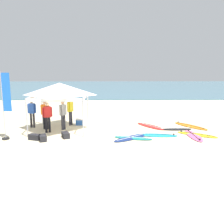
# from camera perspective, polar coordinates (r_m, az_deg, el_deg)

# --- Properties ---
(ground_plane) EXTENTS (80.00, 80.00, 0.00)m
(ground_plane) POSITION_cam_1_polar(r_m,az_deg,el_deg) (13.73, 0.57, -4.51)
(ground_plane) COLOR beige
(sea) EXTENTS (80.00, 36.00, 0.10)m
(sea) POSITION_cam_1_polar(r_m,az_deg,el_deg) (44.48, -0.41, 6.04)
(sea) COLOR teal
(sea) RESTS_ON ground
(canopy_tent) EXTENTS (3.03, 3.03, 2.75)m
(canopy_tent) POSITION_cam_1_polar(r_m,az_deg,el_deg) (13.81, -12.52, 5.40)
(canopy_tent) COLOR #B7B7BC
(canopy_tent) RESTS_ON ground
(surfboard_red) EXTENTS (1.79, 2.18, 0.19)m
(surfboard_red) POSITION_cam_1_polar(r_m,az_deg,el_deg) (14.83, 9.28, -3.37)
(surfboard_red) COLOR red
(surfboard_red) RESTS_ON ground
(surfboard_cyan) EXTENTS (2.27, 0.87, 0.19)m
(surfboard_cyan) POSITION_cam_1_polar(r_m,az_deg,el_deg) (12.94, 10.71, -5.48)
(surfboard_cyan) COLOR #23B2CC
(surfboard_cyan) RESTS_ON ground
(surfboard_orange) EXTENTS (1.85, 2.34, 0.19)m
(surfboard_orange) POSITION_cam_1_polar(r_m,az_deg,el_deg) (15.47, 18.37, -3.20)
(surfboard_orange) COLOR orange
(surfboard_orange) RESTS_ON ground
(surfboard_navy) EXTENTS (2.20, 1.89, 0.19)m
(surfboard_navy) POSITION_cam_1_polar(r_m,az_deg,el_deg) (12.33, 4.75, -6.15)
(surfboard_navy) COLOR navy
(surfboard_navy) RESTS_ON ground
(surfboard_black) EXTENTS (1.87, 0.54, 0.19)m
(surfboard_black) POSITION_cam_1_polar(r_m,az_deg,el_deg) (14.45, 15.18, -3.97)
(surfboard_black) COLOR black
(surfboard_black) RESTS_ON ground
(surfboard_pink) EXTENTS (0.65, 2.25, 0.19)m
(surfboard_pink) POSITION_cam_1_polar(r_m,az_deg,el_deg) (13.36, 19.07, -5.38)
(surfboard_pink) COLOR pink
(surfboard_pink) RESTS_ON ground
(surfboard_yellow) EXTENTS (2.07, 1.63, 0.19)m
(surfboard_yellow) POSITION_cam_1_polar(r_m,az_deg,el_deg) (13.63, 19.76, -5.11)
(surfboard_yellow) COLOR yellow
(surfboard_yellow) RESTS_ON ground
(surfboard_teal) EXTENTS (2.05, 1.05, 0.19)m
(surfboard_teal) POSITION_cam_1_polar(r_m,az_deg,el_deg) (12.27, 5.08, -6.23)
(surfboard_teal) COLOR #19847F
(surfboard_teal) RESTS_ON ground
(person_grey) EXTENTS (0.38, 0.48, 1.71)m
(person_grey) POSITION_cam_1_polar(r_m,az_deg,el_deg) (14.04, -11.71, -0.26)
(person_grey) COLOR #383842
(person_grey) RESTS_ON ground
(person_red) EXTENTS (0.51, 0.35, 1.71)m
(person_red) POSITION_cam_1_polar(r_m,az_deg,el_deg) (13.63, -15.31, -0.74)
(person_red) COLOR black
(person_red) RESTS_ON ground
(person_yellow) EXTENTS (0.34, 0.51, 1.71)m
(person_yellow) POSITION_cam_1_polar(r_m,az_deg,el_deg) (15.08, -10.02, 0.54)
(person_yellow) COLOR #383842
(person_yellow) RESTS_ON ground
(person_blue) EXTENTS (0.54, 0.28, 1.71)m
(person_blue) POSITION_cam_1_polar(r_m,az_deg,el_deg) (15.07, -18.73, 0.13)
(person_blue) COLOR #2D2D33
(person_blue) RESTS_ON ground
(person_orange) EXTENTS (0.53, 0.31, 1.71)m
(person_orange) POSITION_cam_1_polar(r_m,az_deg,el_deg) (14.38, -15.82, -0.19)
(person_orange) COLOR black
(person_orange) RESTS_ON ground
(banner_flag) EXTENTS (0.60, 0.36, 3.40)m
(banner_flag) POSITION_cam_1_polar(r_m,az_deg,el_deg) (12.88, -24.26, 0.70)
(banner_flag) COLOR #99999E
(banner_flag) RESTS_ON ground
(gear_bag_near_tent) EXTENTS (0.53, 0.68, 0.28)m
(gear_bag_near_tent) POSITION_cam_1_polar(r_m,az_deg,el_deg) (12.57, -11.10, -5.48)
(gear_bag_near_tent) COLOR #232328
(gear_bag_near_tent) RESTS_ON ground
(gear_bag_by_pole) EXTENTS (0.67, 0.50, 0.28)m
(gear_bag_by_pole) POSITION_cam_1_polar(r_m,az_deg,el_deg) (12.63, -18.11, -5.74)
(gear_bag_by_pole) COLOR #232328
(gear_bag_by_pole) RESTS_ON ground
(gear_bag_on_sand) EXTENTS (0.51, 0.67, 0.28)m
(gear_bag_on_sand) POSITION_cam_1_polar(r_m,az_deg,el_deg) (12.34, -16.29, -6.02)
(gear_bag_on_sand) COLOR #232328
(gear_bag_on_sand) RESTS_ON ground
(cooler_box) EXTENTS (0.50, 0.36, 0.39)m
(cooler_box) POSITION_cam_1_polar(r_m,az_deg,el_deg) (15.19, -7.77, -2.37)
(cooler_box) COLOR #2D60B7
(cooler_box) RESTS_ON ground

